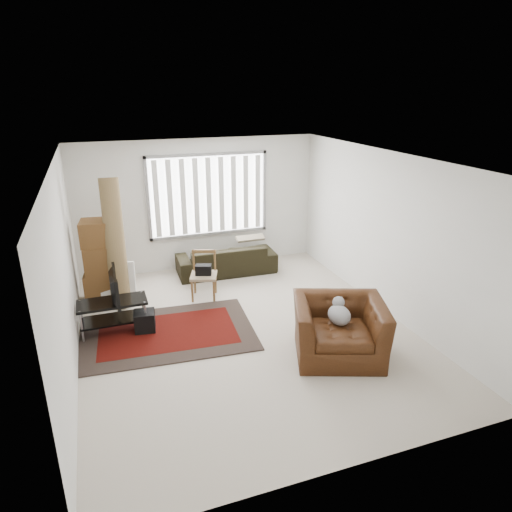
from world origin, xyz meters
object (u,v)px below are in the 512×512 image
Objects in this scene: tv_stand at (113,310)px; moving_boxes at (101,264)px; sofa at (226,255)px; side_chair at (204,273)px; armchair at (339,326)px.

moving_boxes is at bearing 94.47° from tv_stand.
moving_boxes is at bearing 13.79° from sofa.
sofa is at bearing 73.78° from side_chair.
moving_boxes reaches higher than tv_stand.
moving_boxes is 0.95× the size of armchair.
side_chair is (1.64, 0.75, 0.10)m from tv_stand.
moving_boxes is at bearing 155.84° from armchair.
tv_stand is 0.67× the size of armchair.
tv_stand is at bearing 38.85° from sofa.
tv_stand is 2.94m from sofa.
sofa is at bearing 120.56° from armchair.
tv_stand is 3.49m from armchair.
armchair reaches higher than side_chair.
tv_stand is 1.22× the size of side_chair.
side_chair is at bearing -16.02° from moving_boxes.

